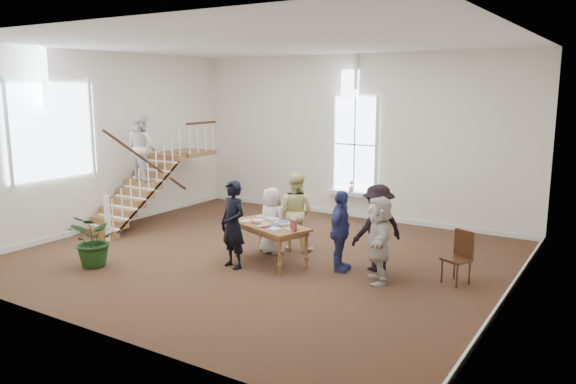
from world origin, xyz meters
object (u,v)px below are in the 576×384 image
Objects in this scene: library_table at (270,228)px; police_officer at (233,225)px; woman_cluster_b at (378,228)px; elderly_woman at (272,221)px; woman_cluster_c at (379,239)px; woman_cluster_a at (340,231)px; person_yellow at (295,211)px; floor_plant at (95,240)px; side_chair at (460,254)px.

library_table is 1.09× the size of police_officer.
police_officer is 2.90m from woman_cluster_b.
elderly_woman is 0.89× the size of woman_cluster_c.
woman_cluster_b is (2.07, 0.76, 0.13)m from library_table.
police_officer is 2.16m from woman_cluster_a.
police_officer is at bearing -105.71° from woman_cluster_c.
woman_cluster_b is at bearing 164.78° from person_yellow.
person_yellow is at bearing -110.09° from elderly_woman.
person_yellow is 1.08× the size of woman_cluster_a.
woman_cluster_c is at bearing 29.30° from police_officer.
woman_cluster_c is at bearing 151.67° from person_yellow.
elderly_woman is 0.83× the size of person_yellow.
person_yellow is at bearing 48.89° from floor_plant.
woman_cluster_a is 2.29m from side_chair.
woman_cluster_a is 4.98m from floor_plant.
woman_cluster_a is 0.99× the size of woman_cluster_c.
elderly_woman is 0.90× the size of woman_cluster_a.
woman_cluster_a is at bearing 29.25° from floor_plant.
elderly_woman is 2.77m from woman_cluster_c.
police_officer reaches higher than person_yellow.
library_table is at bearing -38.05° from woman_cluster_b.
elderly_woman is (-0.36, 0.60, -0.01)m from library_table.
elderly_woman is at bearing 47.30° from floor_plant.
person_yellow is 1.07× the size of woman_cluster_c.
woman_cluster_a reaches higher than side_chair.
person_yellow is (0.30, 0.50, 0.15)m from elderly_woman.
floor_plant is (-2.41, -1.47, -0.34)m from police_officer.
person_yellow is (-0.06, 1.10, 0.14)m from library_table.
woman_cluster_c is (0.30, -0.65, -0.05)m from woman_cluster_b.
woman_cluster_b is 1.06× the size of woman_cluster_c.
police_officer reaches higher than side_chair.
person_yellow is at bearing -159.67° from side_chair.
library_table is 3.57m from floor_plant.
side_chair is (1.31, 0.75, -0.26)m from woman_cluster_c.
floor_plant is at bearing -124.07° from library_table.
woman_cluster_a is 0.92m from woman_cluster_c.
library_table is at bearing -142.92° from side_chair.
police_officer is at bearing 70.96° from person_yellow.
woman_cluster_c is 5.70m from floor_plant.
side_chair is at bearing 34.33° from police_officer.
woman_cluster_b is at bearing -165.34° from elderly_woman.
person_yellow is at bearing -142.93° from woman_cluster_c.
person_yellow reaches higher than woman_cluster_c.
library_table is at bearing 36.55° from floor_plant.
side_chair is at bearing -83.71° from woman_cluster_a.
woman_cluster_a is (1.83, -0.29, 0.08)m from elderly_woman.
person_yellow is at bearing 91.37° from police_officer.
police_officer is 2.93m from woman_cluster_c.
side_chair is at bearing 170.20° from person_yellow.
library_table is 1.33× the size of elderly_woman.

